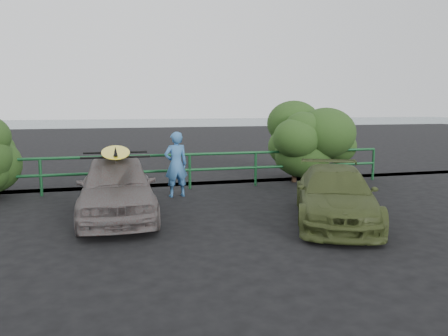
% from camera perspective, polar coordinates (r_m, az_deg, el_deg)
% --- Properties ---
extents(ground, '(80.00, 80.00, 0.00)m').
position_cam_1_polar(ground, '(7.73, -5.16, -9.92)').
color(ground, black).
extents(ocean, '(200.00, 200.00, 0.00)m').
position_cam_1_polar(ocean, '(67.30, -13.76, 5.98)').
color(ocean, slate).
rests_on(ocean, ground).
extents(guardrail, '(14.00, 0.08, 1.04)m').
position_cam_1_polar(guardrail, '(12.45, -9.03, -0.57)').
color(guardrail, '#144723').
rests_on(guardrail, ground).
extents(shrub_right, '(3.20, 2.40, 2.31)m').
position_cam_1_polar(shrub_right, '(14.23, 11.17, 3.06)').
color(shrub_right, '#29481A').
rests_on(shrub_right, ground).
extents(sedan, '(1.62, 3.94, 1.33)m').
position_cam_1_polar(sedan, '(9.66, -13.83, -2.37)').
color(sedan, '#635958').
rests_on(sedan, ground).
extents(olive_vehicle, '(2.96, 4.15, 1.12)m').
position_cam_1_polar(olive_vehicle, '(9.37, 14.31, -3.39)').
color(olive_vehicle, '#3C471F').
rests_on(olive_vehicle, ground).
extents(man, '(0.68, 0.50, 1.72)m').
position_cam_1_polar(man, '(11.51, -6.29, 0.47)').
color(man, teal).
rests_on(man, ground).
extents(roof_rack, '(1.39, 0.98, 0.05)m').
position_cam_1_polar(roof_rack, '(9.56, -13.97, 1.70)').
color(roof_rack, black).
rests_on(roof_rack, sedan).
extents(surfboard, '(0.63, 2.86, 0.08)m').
position_cam_1_polar(surfboard, '(9.56, -13.98, 2.09)').
color(surfboard, yellow).
rests_on(surfboard, roof_rack).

